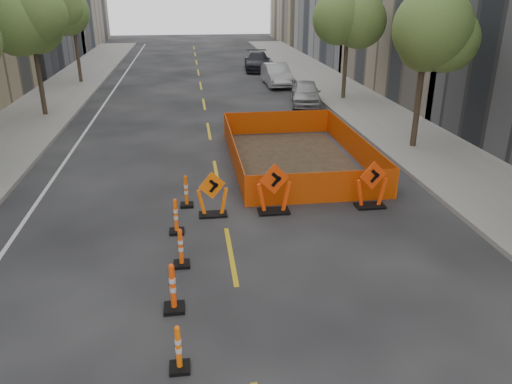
{
  "coord_description": "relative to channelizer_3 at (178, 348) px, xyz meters",
  "views": [
    {
      "loc": [
        -0.86,
        -7.13,
        6.29
      ],
      "look_at": [
        0.84,
        5.44,
        1.1
      ],
      "focal_mm": 35.0,
      "sensor_mm": 36.0,
      "label": 1
    }
  ],
  "objects": [
    {
      "name": "channelizer_6",
      "position": [
        -0.11,
        5.42,
        0.04
      ],
      "size": [
        0.4,
        0.4,
        1.02
      ],
      "primitive_type": null,
      "color": "#F6500A",
      "rests_on": "ground"
    },
    {
      "name": "chevron_sign_center",
      "position": [
        2.77,
        6.39,
        0.32
      ],
      "size": [
        1.18,
        0.89,
        1.58
      ],
      "primitive_type": null,
      "rotation": [
        0.0,
        0.0,
        0.27
      ],
      "color": "#ED3D09",
      "rests_on": "ground"
    },
    {
      "name": "parked_car_near",
      "position": [
        7.14,
        21.07,
        0.21
      ],
      "size": [
        2.33,
        4.24,
        1.37
      ],
      "primitive_type": "imported",
      "rotation": [
        0.0,
        0.0,
        -0.19
      ],
      "color": "#AFAFB1",
      "rests_on": "ground"
    },
    {
      "name": "parked_car_mid",
      "position": [
        6.52,
        27.42,
        0.27
      ],
      "size": [
        1.65,
        4.5,
        1.47
      ],
      "primitive_type": "imported",
      "rotation": [
        0.0,
        0.0,
        0.02
      ],
      "color": "#9FA0A5",
      "rests_on": "ground"
    },
    {
      "name": "chevron_sign_right",
      "position": [
        5.8,
        6.41,
        0.29
      ],
      "size": [
        1.12,
        0.83,
        1.51
      ],
      "primitive_type": null,
      "rotation": [
        0.0,
        0.0,
        0.24
      ],
      "color": "red",
      "rests_on": "ground"
    },
    {
      "name": "channelizer_3",
      "position": [
        0.0,
        0.0,
        0.0
      ],
      "size": [
        0.37,
        0.37,
        0.94
      ],
      "primitive_type": null,
      "color": "#F7610A",
      "rests_on": "ground"
    },
    {
      "name": "tree_l_d",
      "position": [
        -7.14,
        29.99,
        4.06
      ],
      "size": [
        2.8,
        2.8,
        5.95
      ],
      "color": "#382B1E",
      "rests_on": "ground"
    },
    {
      "name": "parked_car_far",
      "position": [
        6.15,
        34.5,
        0.27
      ],
      "size": [
        2.52,
        5.23,
        1.47
      ],
      "primitive_type": "imported",
      "rotation": [
        0.0,
        0.0,
        -0.09
      ],
      "color": "black",
      "rests_on": "ground"
    },
    {
      "name": "sidewalk_right",
      "position": [
        10.26,
        11.99,
        -0.39
      ],
      "size": [
        4.0,
        90.0,
        0.15
      ],
      "primitive_type": "cube",
      "color": "gray",
      "rests_on": "ground"
    },
    {
      "name": "ground_plane",
      "position": [
        1.26,
        -0.01,
        -0.47
      ],
      "size": [
        140.0,
        140.0,
        0.0
      ],
      "primitive_type": "plane",
      "color": "black"
    },
    {
      "name": "tree_l_c",
      "position": [
        -7.14,
        19.99,
        4.06
      ],
      "size": [
        2.8,
        2.8,
        5.95
      ],
      "color": "#382B1E",
      "rests_on": "ground"
    },
    {
      "name": "channelizer_5",
      "position": [
        0.03,
        3.62,
        0.03
      ],
      "size": [
        0.4,
        0.4,
        1.0
      ],
      "primitive_type": null,
      "color": "#F14A0A",
      "rests_on": "ground"
    },
    {
      "name": "tree_r_b",
      "position": [
        9.66,
        11.99,
        4.06
      ],
      "size": [
        2.8,
        2.8,
        5.95
      ],
      "color": "#382B1E",
      "rests_on": "ground"
    },
    {
      "name": "channelizer_4",
      "position": [
        -0.13,
        1.81,
        0.09
      ],
      "size": [
        0.44,
        0.44,
        1.11
      ],
      "primitive_type": null,
      "color": "#F2430A",
      "rests_on": "ground"
    },
    {
      "name": "safety_fence",
      "position": [
        4.41,
        11.06,
        0.05
      ],
      "size": [
        4.87,
        8.29,
        1.04
      ],
      "primitive_type": null,
      "rotation": [
        0.0,
        0.0,
        -0.0
      ],
      "color": "#E03C0B",
      "rests_on": "ground"
    },
    {
      "name": "tree_r_c",
      "position": [
        9.66,
        21.99,
        4.06
      ],
      "size": [
        2.8,
        2.8,
        5.95
      ],
      "color": "#382B1E",
      "rests_on": "ground"
    },
    {
      "name": "channelizer_7",
      "position": [
        0.18,
        7.23,
        0.04
      ],
      "size": [
        0.4,
        0.4,
        1.02
      ],
      "primitive_type": null,
      "color": "#D54F08",
      "rests_on": "ground"
    },
    {
      "name": "chevron_sign_left",
      "position": [
        0.94,
        6.43,
        0.23
      ],
      "size": [
        1.07,
        0.84,
        1.4
      ],
      "primitive_type": null,
      "rotation": [
        0.0,
        0.0,
        0.35
      ],
      "color": "#F7630A",
      "rests_on": "ground"
    }
  ]
}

